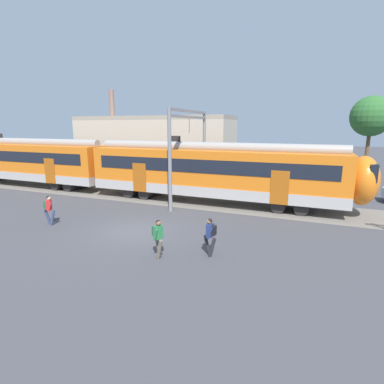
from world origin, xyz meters
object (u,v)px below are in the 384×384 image
object	(u,v)px
pedestrian_green	(158,235)
pedestrian_navy	(210,234)
commuter_train	(111,166)
pedestrian_red	(49,208)

from	to	relation	value
pedestrian_green	pedestrian_navy	world-z (taller)	same
commuter_train	pedestrian_green	distance (m)	13.63
commuter_train	pedestrian_navy	bearing A→B (deg)	-37.28
pedestrian_red	pedestrian_green	distance (m)	7.84
pedestrian_red	pedestrian_navy	world-z (taller)	same
pedestrian_red	pedestrian_green	world-z (taller)	same
pedestrian_red	pedestrian_green	size ratio (longest dim) A/B	1.00
pedestrian_red	pedestrian_navy	distance (m)	9.66
commuter_train	pedestrian_green	bearing A→B (deg)	-45.62
commuter_train	pedestrian_navy	world-z (taller)	commuter_train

